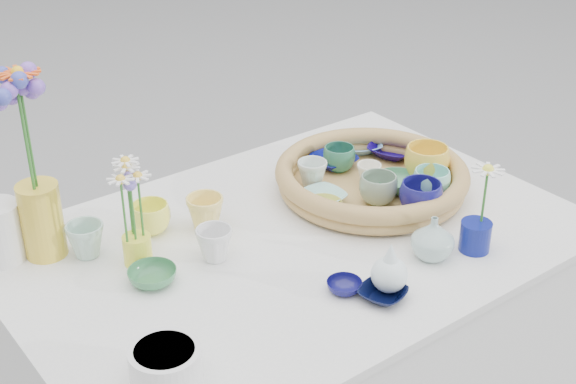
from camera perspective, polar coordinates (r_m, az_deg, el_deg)
wicker_tray at (r=1.97m, az=5.96°, el=0.98°), size 0.47×0.47×0.08m
tray_ceramic_0 at (r=2.06m, az=3.29°, el=2.22°), size 0.11×0.11×0.03m
tray_ceramic_1 at (r=2.13m, az=7.46°, el=2.94°), size 0.16×0.16×0.03m
tray_ceramic_2 at (r=2.01m, az=9.83°, el=2.05°), size 0.14×0.14×0.09m
tray_ceramic_3 at (r=1.96m, az=7.78°, el=0.62°), size 0.12×0.12×0.03m
tray_ceramic_4 at (r=1.89m, az=6.43°, el=0.20°), size 0.11×0.11×0.07m
tray_ceramic_5 at (r=1.89m, az=2.48°, el=-0.40°), size 0.11×0.11×0.03m
tray_ceramic_6 at (r=1.95m, az=1.74°, el=1.29°), size 0.09×0.09×0.07m
tray_ceramic_7 at (r=1.97m, az=5.77°, el=1.25°), size 0.07×0.07×0.06m
tray_ceramic_8 at (r=2.15m, az=5.29°, el=3.22°), size 0.13×0.13×0.02m
tray_ceramic_9 at (r=1.86m, az=9.41°, el=-0.41°), size 0.11×0.11×0.08m
tray_ceramic_10 at (r=1.85m, az=2.54°, el=-1.08°), size 0.10×0.10×0.03m
tray_ceramic_11 at (r=1.93m, az=10.15°, el=0.60°), size 0.11×0.11×0.07m
tray_ceramic_12 at (r=2.04m, az=3.65°, el=2.39°), size 0.09×0.09×0.06m
loose_ceramic_0 at (r=1.82m, az=-9.74°, el=-1.83°), size 0.11×0.11×0.07m
loose_ceramic_1 at (r=1.82m, az=-5.91°, el=-1.48°), size 0.09×0.09×0.08m
loose_ceramic_2 at (r=1.66m, az=-9.62°, el=-5.93°), size 0.13×0.13×0.03m
loose_ceramic_3 at (r=1.71m, az=-5.25°, el=-3.71°), size 0.10×0.10×0.07m
loose_ceramic_4 at (r=1.62m, az=4.03°, el=-6.71°), size 0.09×0.09×0.02m
loose_ceramic_5 at (r=1.77m, az=-14.18°, el=-3.35°), size 0.08×0.08×0.08m
loose_ceramic_6 at (r=1.61m, az=6.75°, el=-7.20°), size 0.12×0.12×0.02m
fluted_bowl at (r=1.41m, az=-8.71°, el=-12.03°), size 0.16×0.16×0.07m
bud_vase_paleblue at (r=1.61m, az=7.26°, el=-5.26°), size 0.08×0.08×0.11m
bud_vase_seafoam at (r=1.73m, az=10.27°, el=-3.22°), size 0.10×0.10×0.10m
bud_vase_cobalt at (r=1.78m, az=13.17°, el=-3.08°), size 0.08×0.08×0.07m
single_daisy at (r=1.74m, az=13.80°, el=-0.27°), size 0.10×0.10×0.14m
tall_vase_yellow at (r=1.77m, az=-17.09°, el=-1.93°), size 0.11×0.11×0.17m
gerbera at (r=1.68m, az=-18.02°, el=4.11°), size 0.13×0.13×0.27m
hydrangea at (r=1.67m, az=-18.12°, el=3.43°), size 0.11×0.11×0.30m
daisy_cup at (r=1.72m, az=-10.65°, el=-4.05°), size 0.07×0.07×0.07m
daisy_posy at (r=1.66m, az=-11.17°, el=-0.70°), size 0.10×0.10×0.17m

